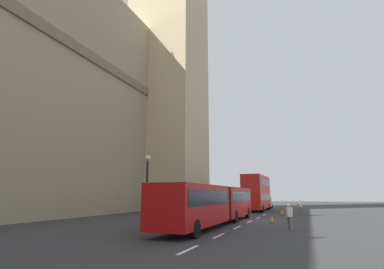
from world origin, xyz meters
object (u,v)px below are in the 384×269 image
double_decker_bus (257,192)px  traffic_cone_west (272,219)px  sedan_lead (266,203)px  traffic_cone_east (283,212)px  articulated_bus (214,202)px  street_lamp (147,184)px  traffic_cone_middle (281,212)px  pedestrian_by_kerb (300,207)px  pedestrian_near_cones (289,216)px

double_decker_bus → traffic_cone_west: 17.50m
sedan_lead → traffic_cone_east: (-14.07, -3.83, -0.63)m
articulated_bus → double_decker_bus: size_ratio=1.66×
traffic_cone_west → traffic_cone_east: same height
sedan_lead → street_lamp: 32.41m
double_decker_bus → traffic_cone_middle: 8.57m
sedan_lead → traffic_cone_east: size_ratio=7.59×
sedan_lead → street_lamp: bearing=172.0°
sedan_lead → pedestrian_by_kerb: sedan_lead is taller
traffic_cone_west → traffic_cone_middle: same height
double_decker_bus → traffic_cone_middle: bearing=-152.1°
street_lamp → pedestrian_by_kerb: size_ratio=3.12×
traffic_cone_middle → street_lamp: street_lamp is taller
traffic_cone_west → traffic_cone_middle: 9.63m
sedan_lead → traffic_cone_middle: (-16.07, -3.84, -0.63)m
street_lamp → pedestrian_near_cones: street_lamp is taller
double_decker_bus → pedestrian_by_kerb: double_decker_bus is taller
articulated_bus → traffic_cone_middle: bearing=-16.1°
double_decker_bus → traffic_cone_west: size_ratio=18.23×
double_decker_bus → traffic_cone_middle: (-7.26, -3.85, -2.43)m
traffic_cone_east → pedestrian_near_cones: (-16.86, -1.77, 0.63)m
street_lamp → traffic_cone_west: bearing=-53.0°
articulated_bus → traffic_cone_west: size_ratio=30.18×
traffic_cone_east → pedestrian_by_kerb: bearing=-123.1°
double_decker_bus → pedestrian_near_cones: double_decker_bus is taller
sedan_lead → traffic_cone_west: (-25.70, -3.89, -0.63)m
pedestrian_near_cones → pedestrian_by_kerb: size_ratio=1.00×
traffic_cone_west → double_decker_bus: bearing=13.0°
double_decker_bus → pedestrian_by_kerb: 8.97m
pedestrian_near_cones → traffic_cone_middle: bearing=6.7°
traffic_cone_east → traffic_cone_middle: bearing=-179.5°
sedan_lead → pedestrian_by_kerb: (-15.38, -5.84, -0.00)m
sedan_lead → pedestrian_by_kerb: bearing=-159.2°
articulated_bus → sedan_lead: (29.37, -0.00, -0.83)m
articulated_bus → street_lamp: 5.39m
articulated_bus → traffic_cone_middle: 13.92m
traffic_cone_east → pedestrian_by_kerb: pedestrian_by_kerb is taller
traffic_cone_west → traffic_cone_east: size_ratio=1.00×
street_lamp → pedestrian_by_kerb: bearing=-31.9°
sedan_lead → traffic_cone_west: sedan_lead is taller
traffic_cone_middle → double_decker_bus: bearing=27.9°
articulated_bus → traffic_cone_middle: (13.30, -3.85, -1.46)m
traffic_cone_middle → pedestrian_by_kerb: pedestrian_by_kerb is taller
traffic_cone_middle → pedestrian_by_kerb: (0.69, -1.99, 0.63)m
sedan_lead → traffic_cone_west: bearing=-171.4°
traffic_cone_west → street_lamp: 10.87m
sedan_lead → traffic_cone_middle: sedan_lead is taller
articulated_bus → pedestrian_near_cones: size_ratio=10.36×
pedestrian_by_kerb → articulated_bus: bearing=157.4°
traffic_cone_east → pedestrian_near_cones: bearing=-174.0°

